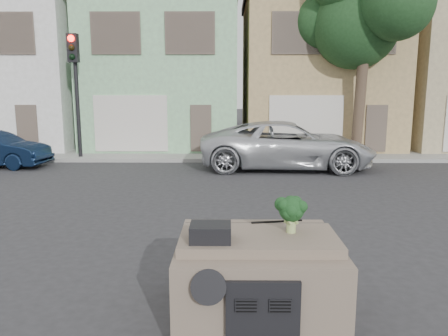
{
  "coord_description": "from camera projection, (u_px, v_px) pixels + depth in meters",
  "views": [
    {
      "loc": [
        -0.38,
        -8.25,
        2.86
      ],
      "look_at": [
        -0.46,
        0.5,
        1.3
      ],
      "focal_mm": 35.0,
      "sensor_mm": 36.0,
      "label": 1
    }
  ],
  "objects": [
    {
      "name": "wiper_arm",
      "position": [
        277.0,
        221.0,
        5.84
      ],
      "size": [
        0.69,
        0.15,
        0.02
      ],
      "primitive_type": "cube",
      "rotation": [
        0.0,
        0.0,
        0.17
      ],
      "color": "black",
      "rests_on": "car_dashboard"
    },
    {
      "name": "townhouse_tan",
      "position": [
        314.0,
        72.0,
        22.19
      ],
      "size": [
        7.2,
        8.2,
        7.55
      ],
      "primitive_type": "cube",
      "color": "tan",
      "rests_on": "ground"
    },
    {
      "name": "ground_plane",
      "position": [
        247.0,
        237.0,
        8.62
      ],
      "size": [
        120.0,
        120.0,
        0.0
      ],
      "primitive_type": "plane",
      "color": "#303033",
      "rests_on": "ground"
    },
    {
      "name": "car_dashboard",
      "position": [
        257.0,
        273.0,
        5.57
      ],
      "size": [
        2.0,
        1.8,
        1.12
      ],
      "primitive_type": "cube",
      "color": "#726353",
      "rests_on": "ground"
    },
    {
      "name": "instrument_hump",
      "position": [
        211.0,
        232.0,
        5.11
      ],
      "size": [
        0.48,
        0.38,
        0.2
      ],
      "primitive_type": "cube",
      "color": "black",
      "rests_on": "car_dashboard"
    },
    {
      "name": "broccoli",
      "position": [
        291.0,
        214.0,
        5.39
      ],
      "size": [
        0.53,
        0.53,
        0.47
      ],
      "primitive_type": "cube",
      "rotation": [
        0.0,
        0.0,
        5.32
      ],
      "color": "#133315",
      "rests_on": "car_dashboard"
    },
    {
      "name": "tree_near",
      "position": [
        362.0,
        55.0,
        17.47
      ],
      "size": [
        4.4,
        4.0,
        8.5
      ],
      "primitive_type": "cube",
      "color": "#1C3F1D",
      "rests_on": "ground"
    },
    {
      "name": "traffic_signal",
      "position": [
        76.0,
        98.0,
        17.58
      ],
      "size": [
        0.4,
        0.4,
        5.1
      ],
      "primitive_type": "cube",
      "color": "black",
      "rests_on": "ground"
    },
    {
      "name": "townhouse_white",
      "position": [
        21.0,
        72.0,
        22.33
      ],
      "size": [
        7.2,
        8.2,
        7.55
      ],
      "primitive_type": "cube",
      "color": "white",
      "rests_on": "ground"
    },
    {
      "name": "sidewalk",
      "position": [
        237.0,
        155.0,
        18.94
      ],
      "size": [
        40.0,
        3.0,
        0.15
      ],
      "primitive_type": "cube",
      "color": "gray",
      "rests_on": "ground"
    },
    {
      "name": "silver_pickup",
      "position": [
        286.0,
        168.0,
        16.18
      ],
      "size": [
        6.44,
        3.21,
        1.75
      ],
      "primitive_type": "imported",
      "rotation": [
        0.0,
        0.0,
        1.52
      ],
      "color": "silver",
      "rests_on": "ground"
    },
    {
      "name": "townhouse_mint",
      "position": [
        167.0,
        72.0,
        22.26
      ],
      "size": [
        7.2,
        8.2,
        7.55
      ],
      "primitive_type": "cube",
      "color": "#8EC894",
      "rests_on": "ground"
    }
  ]
}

